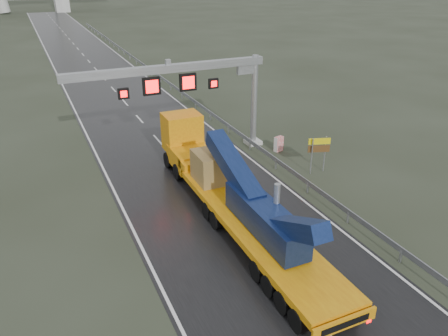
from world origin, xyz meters
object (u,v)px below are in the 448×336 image
sign_gantry (197,82)px  heavy_haul_truck (222,180)px  exit_sign_pair (319,148)px  striped_barrier (279,144)px

sign_gantry → heavy_haul_truck: bearing=-101.9°
exit_sign_pair → striped_barrier: (-0.43, 4.51, -1.25)m
exit_sign_pair → striped_barrier: bearing=114.3°
striped_barrier → heavy_haul_truck: bearing=-155.2°
heavy_haul_truck → striped_barrier: size_ratio=16.52×
heavy_haul_truck → exit_sign_pair: (8.09, 1.60, 0.06)m
heavy_haul_truck → striped_barrier: heavy_haul_truck is taller
heavy_haul_truck → exit_sign_pair: bearing=11.4°
striped_barrier → sign_gantry: bearing=145.5°
sign_gantry → exit_sign_pair: (6.33, -6.73, -3.76)m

